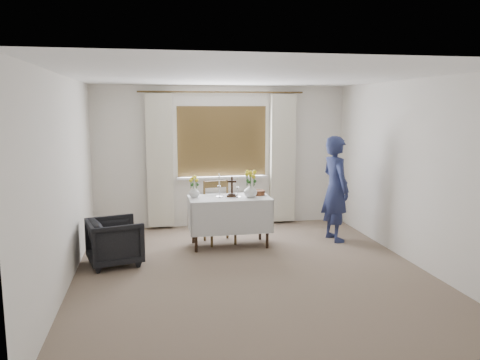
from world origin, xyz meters
name	(u,v)px	position (x,y,z in m)	size (l,w,h in m)	color
ground	(251,271)	(0.00, 0.00, 0.00)	(5.00, 5.00, 0.00)	gray
altar_table	(229,221)	(-0.09, 1.17, 0.38)	(1.24, 0.64, 0.76)	silver
wooden_chair	(220,212)	(-0.21, 1.36, 0.49)	(0.45, 0.45, 0.97)	brown
armchair	(115,242)	(-1.76, 0.61, 0.32)	(0.67, 0.69, 0.63)	black
person	(335,189)	(1.63, 1.17, 0.84)	(0.61, 0.40, 1.68)	navy
radiator	(223,209)	(0.00, 2.42, 0.30)	(1.10, 0.10, 0.60)	silver
wooden_cross	(232,187)	(-0.04, 1.20, 0.92)	(0.15, 0.11, 0.32)	black
candlestick_left	(219,185)	(-0.23, 1.21, 0.94)	(0.10, 0.10, 0.36)	white
candlestick_right	(238,187)	(0.04, 1.15, 0.92)	(0.09, 0.09, 0.32)	white
flower_vase_left	(194,192)	(-0.61, 1.26, 0.85)	(0.16, 0.16, 0.17)	silver
flower_vase_right	(251,190)	(0.23, 1.11, 0.87)	(0.20, 0.20, 0.21)	silver
wicker_basket	(259,193)	(0.39, 1.27, 0.80)	(0.20, 0.20, 0.08)	brown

